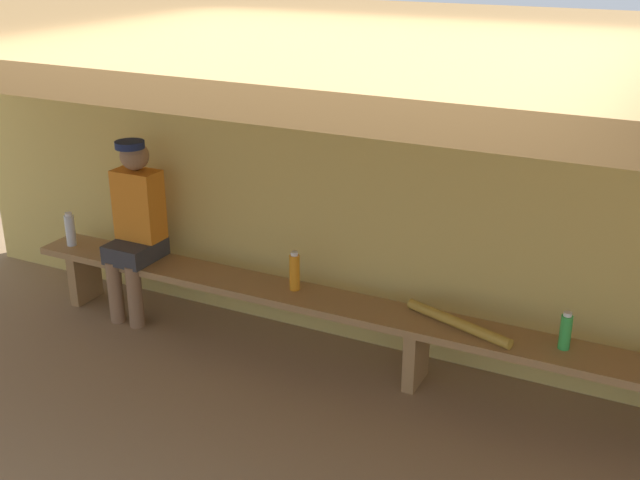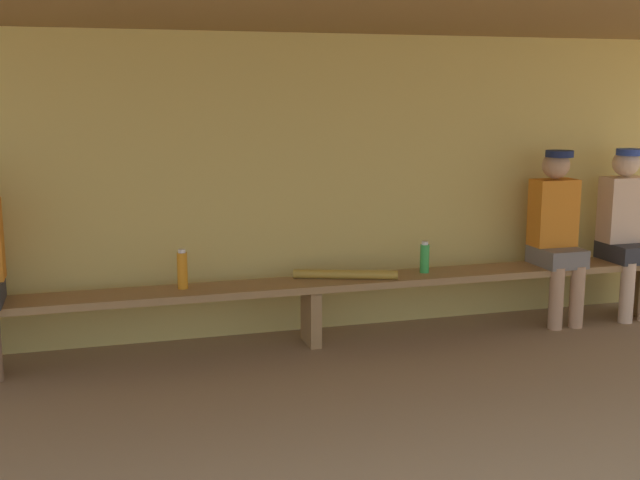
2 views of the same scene
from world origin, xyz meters
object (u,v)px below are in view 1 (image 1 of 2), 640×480
at_px(bench, 417,329).
at_px(baseball_bat, 458,323).
at_px(player_shirtless_tan, 135,222).
at_px(water_bottle_green, 566,331).
at_px(water_bottle_orange, 295,272).
at_px(water_bottle_blue, 70,230).

distance_m(bench, baseball_bat, 0.28).
distance_m(player_shirtless_tan, water_bottle_green, 3.09).
distance_m(player_shirtless_tan, water_bottle_orange, 1.31).
relative_size(player_shirtless_tan, water_bottle_blue, 5.05).
bearing_deg(water_bottle_orange, bench, -2.55).
height_order(player_shirtless_tan, water_bottle_green, player_shirtless_tan).
bearing_deg(water_bottle_green, bench, -177.96).
distance_m(water_bottle_green, water_bottle_orange, 1.78).
relative_size(bench, water_bottle_green, 25.51).
distance_m(water_bottle_blue, water_bottle_green, 3.70).
height_order(bench, water_bottle_blue, water_bottle_blue).
relative_size(bench, water_bottle_orange, 21.88).
distance_m(bench, player_shirtless_tan, 2.23).
xyz_separation_m(water_bottle_orange, baseball_bat, (1.16, -0.04, -0.10)).
bearing_deg(baseball_bat, water_bottle_blue, -160.15).
height_order(water_bottle_blue, water_bottle_orange, water_bottle_orange).
bearing_deg(player_shirtless_tan, baseball_bat, -0.08).
bearing_deg(baseball_bat, water_bottle_green, 22.25).
bearing_deg(water_bottle_orange, player_shirtless_tan, -178.39).
height_order(player_shirtless_tan, baseball_bat, player_shirtless_tan).
bearing_deg(baseball_bat, water_bottle_orange, -162.60).
bearing_deg(water_bottle_orange, water_bottle_blue, -178.06).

